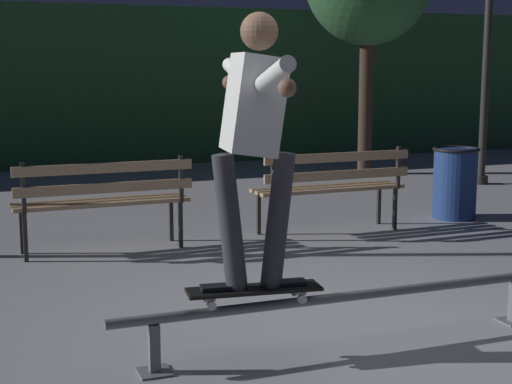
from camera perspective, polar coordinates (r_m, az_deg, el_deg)
ground_plane at (r=5.02m, az=5.91°, el=-10.45°), size 90.00×90.00×0.00m
hedge_backdrop at (r=13.81m, az=-11.95°, el=7.67°), size 24.00×1.20×2.71m
grind_rail at (r=4.77m, az=7.04°, el=-8.14°), size 2.99×0.18×0.34m
skateboard at (r=4.48m, az=-0.15°, el=-7.26°), size 0.80×0.29×0.09m
skateboarder at (r=4.31m, az=-0.11°, el=4.76°), size 0.63×1.40×1.56m
park_bench_leftmost at (r=7.14m, az=-11.23°, el=-0.22°), size 1.61×0.45×0.88m
park_bench_left_center at (r=7.85m, az=5.63°, el=0.76°), size 1.61×0.45×0.88m
lamp_post_right at (r=11.60m, az=16.82°, el=12.78°), size 0.32×0.32×3.90m
trash_can at (r=8.92m, az=14.48°, el=0.72°), size 0.52×0.52×0.80m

